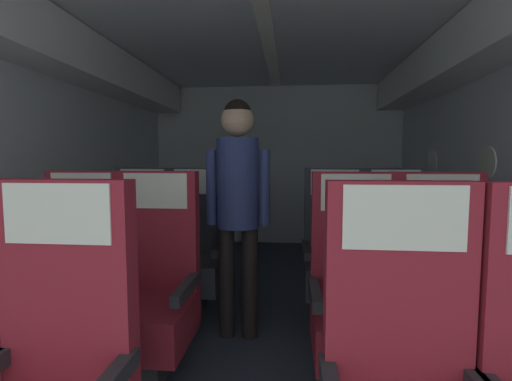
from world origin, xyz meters
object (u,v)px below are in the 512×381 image
Objects in this scene: seat_b_left_aisle at (152,293)px; seat_c_right_aisle at (397,258)px; seat_b_right_aisle at (444,303)px; flight_attendant at (238,193)px; seat_c_left_aisle at (195,253)px; seat_c_left_window at (140,251)px; seat_c_right_window at (335,256)px; seat_b_right_window at (356,300)px; seat_b_left_window at (76,289)px.

seat_b_left_aisle and seat_c_right_aisle have the same top height.
flight_attendant reaches higher than seat_b_right_aisle.
seat_b_right_aisle is 1.77m from seat_c_left_aisle.
seat_c_left_window is at bearing 117.05° from seat_b_left_aisle.
seat_c_left_aisle is 1.00× the size of seat_c_right_window.
seat_b_right_window is 1.00× the size of seat_c_right_aisle.
seat_c_left_aisle is 1.09m from seat_c_right_window.
seat_b_left_aisle is 0.87m from seat_c_left_aisle.
flight_attendant is (-1.15, 0.49, 0.51)m from seat_b_right_aisle.
seat_c_left_aisle is at bearing 141.63° from seat_b_right_window.
flight_attendant is at bearing 144.38° from seat_b_right_window.
seat_b_right_aisle and seat_c_left_aisle have the same top height.
seat_c_right_aisle is (2.01, 0.00, 0.00)m from seat_c_left_window.
seat_c_left_window is at bearing 89.45° from seat_b_left_window.
seat_c_right_aisle is at bearing 29.24° from seat_b_left_aisle.
seat_c_right_aisle is at bearing 0.08° from seat_c_right_window.
seat_b_left_window and seat_b_right_window have the same top height.
seat_b_right_window is (1.11, 0.00, 0.00)m from seat_b_left_aisle.
flight_attendant is (-1.15, -0.37, 0.51)m from seat_c_right_aisle.
seat_c_left_aisle is 0.71× the size of flight_attendant.
seat_c_right_window is (1.56, 0.85, 0.00)m from seat_b_left_window.
seat_b_right_aisle and seat_c_left_window have the same top height.
seat_b_left_aisle and seat_c_right_window have the same top height.
seat_b_right_aisle is 1.00× the size of seat_c_left_window.
seat_b_right_window is (-0.45, -0.01, 0.00)m from seat_b_right_aisle.
flight_attendant is at bearing -151.68° from seat_c_right_window.
seat_b_right_aisle is at bearing -0.29° from seat_b_left_window.
seat_c_left_window and seat_c_right_window have the same top height.
seat_c_left_aisle is (0.46, 0.85, 0.00)m from seat_b_left_window.
seat_b_left_window and seat_c_right_aisle have the same top height.
seat_c_left_window is 1.00× the size of seat_c_right_aisle.
seat_b_right_aisle is 0.71× the size of flight_attendant.
seat_b_left_window and seat_c_left_aisle have the same top height.
seat_b_left_window is 1.00× the size of seat_c_left_aisle.
seat_b_right_window is 0.99m from seat_c_right_aisle.
flight_attendant reaches higher than seat_b_left_aisle.
seat_c_left_window is at bearing 150.71° from seat_b_right_window.
seat_b_right_aisle is 0.45m from seat_b_right_window.
seat_b_left_window is 1.78m from seat_c_right_window.
seat_b_right_window and seat_c_right_aisle have the same top height.
seat_c_left_aisle is at bearing 89.44° from seat_b_left_aisle.
seat_b_left_window and seat_c_right_window have the same top height.
flight_attendant is (0.41, 0.50, 0.51)m from seat_b_left_aisle.
seat_b_right_aisle is 1.00× the size of seat_c_right_window.
seat_c_right_aisle is 0.71× the size of flight_attendant.
seat_b_left_aisle and seat_c_left_window have the same top height.
seat_c_left_window is 1.55m from seat_c_right_window.
seat_c_left_aisle is at bearing 120.69° from flight_attendant.
seat_c_left_window and seat_c_right_aisle have the same top height.
seat_b_right_window is at bearing -178.79° from seat_b_right_aisle.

